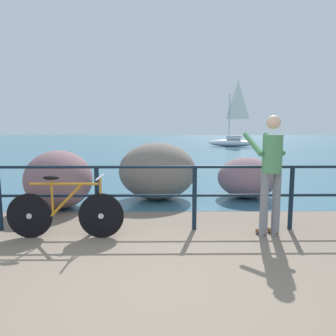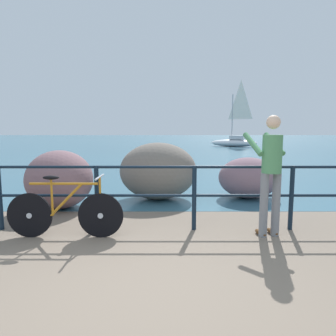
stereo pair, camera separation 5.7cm
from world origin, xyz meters
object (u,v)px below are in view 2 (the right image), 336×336
(breakwater_boulder_main, at_px, (158,171))
(breakwater_boulder_left, at_px, (60,179))
(bicycle, at_px, (65,211))
(person_at_railing, at_px, (271,170))
(breakwater_boulder_right, at_px, (248,178))
(sailboat, at_px, (234,139))

(breakwater_boulder_main, bearing_deg, breakwater_boulder_left, -157.61)
(bicycle, bearing_deg, breakwater_boulder_left, 112.18)
(bicycle, xyz_separation_m, breakwater_boulder_main, (1.27, 2.49, 0.26))
(person_at_railing, height_order, breakwater_boulder_right, person_at_railing)
(person_at_railing, height_order, breakwater_boulder_main, person_at_railing)
(breakwater_boulder_left, bearing_deg, sailboat, 69.47)
(breakwater_boulder_right, relative_size, sailboat, 0.22)
(breakwater_boulder_main, relative_size, breakwater_boulder_left, 1.27)
(person_at_railing, distance_m, breakwater_boulder_right, 2.64)
(breakwater_boulder_right, height_order, sailboat, sailboat)
(bicycle, distance_m, breakwater_boulder_right, 4.27)
(sailboat, bearing_deg, breakwater_boulder_main, 99.55)
(person_at_railing, relative_size, breakwater_boulder_left, 1.30)
(bicycle, relative_size, breakwater_boulder_left, 1.24)
(breakwater_boulder_main, bearing_deg, breakwater_boulder_right, 3.73)
(breakwater_boulder_left, relative_size, sailboat, 0.22)
(breakwater_boulder_left, height_order, sailboat, sailboat)
(bicycle, distance_m, person_at_railing, 3.05)
(breakwater_boulder_left, xyz_separation_m, breakwater_boulder_right, (4.05, 0.94, -0.11))
(person_at_railing, distance_m, breakwater_boulder_left, 4.03)
(breakwater_boulder_left, height_order, breakwater_boulder_right, breakwater_boulder_left)
(breakwater_boulder_main, bearing_deg, person_at_railing, -54.61)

